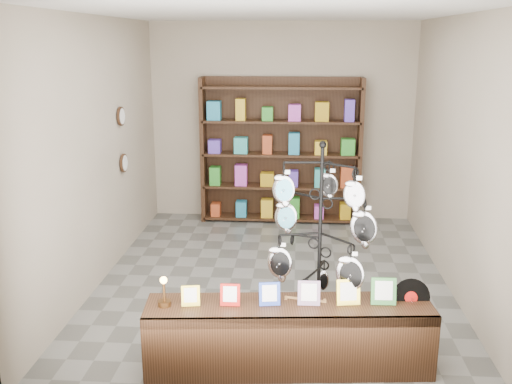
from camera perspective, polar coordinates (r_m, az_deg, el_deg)
ground at (r=6.80m, az=1.75°, el=-8.72°), size 5.00×5.00×0.00m
room_envelope at (r=6.28m, az=1.89°, el=6.92°), size 5.00×5.00×5.00m
display_tree at (r=4.98m, az=6.43°, el=-4.14°), size 1.02×0.99×1.92m
front_shelf at (r=5.00m, az=3.28°, el=-14.19°), size 2.44×0.71×0.85m
back_shelving at (r=8.68m, az=2.49°, el=3.68°), size 2.42×0.36×2.20m
wall_clocks at (r=7.46m, az=-13.22°, el=5.10°), size 0.03×0.24×0.84m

